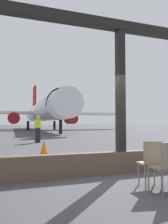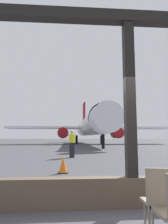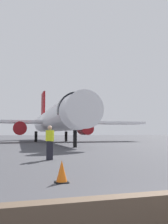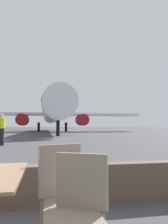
{
  "view_description": "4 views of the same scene",
  "coord_description": "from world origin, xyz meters",
  "views": [
    {
      "loc": [
        -2.68,
        -4.95,
        1.28
      ],
      "look_at": [
        3.81,
        14.15,
        2.29
      ],
      "focal_mm": 34.69,
      "sensor_mm": 36.0,
      "label": 1
    },
    {
      "loc": [
        -1.22,
        -3.93,
        1.31
      ],
      "look_at": [
        0.28,
        15.94,
        3.77
      ],
      "focal_mm": 32.53,
      "sensor_mm": 36.0,
      "label": 2
    },
    {
      "loc": [
        -2.63,
        -2.9,
        1.36
      ],
      "look_at": [
        2.36,
        14.78,
        2.98
      ],
      "focal_mm": 38.24,
      "sensor_mm": 36.0,
      "label": 3
    },
    {
      "loc": [
        1.38,
        -3.06,
        1.1
      ],
      "look_at": [
        5.38,
        18.79,
        2.49
      ],
      "focal_mm": 34.28,
      "sensor_mm": 36.0,
      "label": 4
    }
  ],
  "objects": [
    {
      "name": "traffic_cone",
      "position": [
        -1.41,
        3.71,
        0.29
      ],
      "size": [
        0.36,
        0.36,
        0.61
      ],
      "color": "orange",
      "rests_on": "ground"
    },
    {
      "name": "airplane",
      "position": [
        2.71,
        32.9,
        3.3
      ],
      "size": [
        30.25,
        34.79,
        10.03
      ],
      "color": "silver",
      "rests_on": "ground"
    },
    {
      "name": "ground_crew_worker",
      "position": [
        -0.99,
        9.35,
        0.9
      ],
      "size": [
        0.4,
        0.53,
        1.74
      ],
      "color": "black",
      "rests_on": "ground"
    },
    {
      "name": "ground_plane",
      "position": [
        0.0,
        40.0,
        0.0
      ],
      "size": [
        220.0,
        220.0,
        0.0
      ],
      "primitive_type": "plane",
      "color": "#424247"
    }
  ]
}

